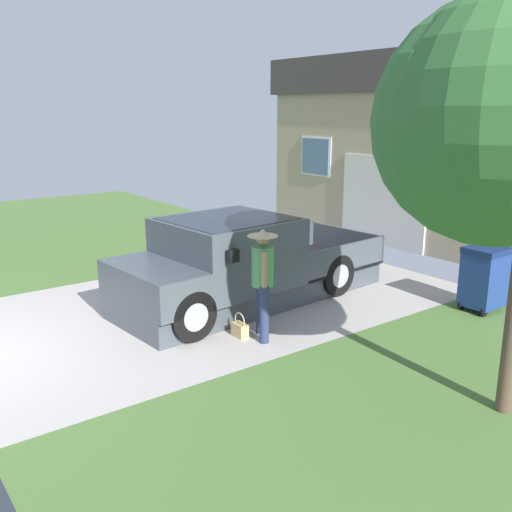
{
  "coord_description": "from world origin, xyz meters",
  "views": [
    {
      "loc": [
        8.4,
        -0.85,
        3.45
      ],
      "look_at": [
        1.14,
        4.54,
        1.09
      ],
      "focal_mm": 39.81,
      "sensor_mm": 36.0,
      "label": 1
    }
  ],
  "objects": [
    {
      "name": "pickup_truck",
      "position": [
        0.33,
        4.67,
        0.73
      ],
      "size": [
        2.41,
        5.36,
        1.61
      ],
      "rotation": [
        0.0,
        0.0,
        3.22
      ],
      "color": "#454D55",
      "rests_on": "ground"
    },
    {
      "name": "person_with_hat",
      "position": [
        1.88,
        4.12,
        1.0
      ],
      "size": [
        0.47,
        0.46,
        1.73
      ],
      "rotation": [
        0.0,
        0.0,
        2.64
      ],
      "color": "navy",
      "rests_on": "ground"
    },
    {
      "name": "handbag",
      "position": [
        1.64,
        3.86,
        0.13
      ],
      "size": [
        0.28,
        0.15,
        0.4
      ],
      "color": "tan",
      "rests_on": "ground"
    },
    {
      "name": "house_with_garage",
      "position": [
        -0.46,
        13.09,
        2.45
      ],
      "size": [
        10.71,
        5.67,
        4.85
      ],
      "color": "tan",
      "rests_on": "ground"
    },
    {
      "name": "front_yard_tree",
      "position": [
        5.11,
        4.85,
        3.34
      ],
      "size": [
        2.89,
        2.72,
        4.71
      ],
      "color": "brown",
      "rests_on": "ground"
    },
    {
      "name": "wheeled_trash_bin",
      "position": [
        3.18,
        7.99,
        0.61
      ],
      "size": [
        0.6,
        0.72,
        1.14
      ],
      "color": "navy",
      "rests_on": "ground"
    }
  ]
}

